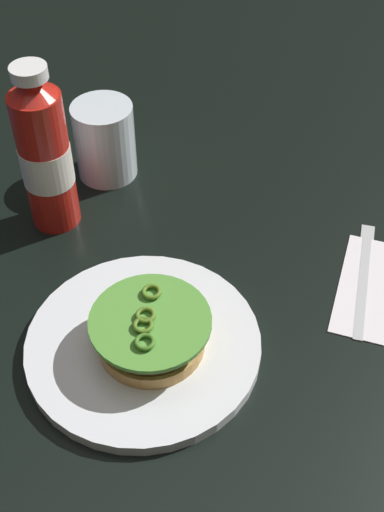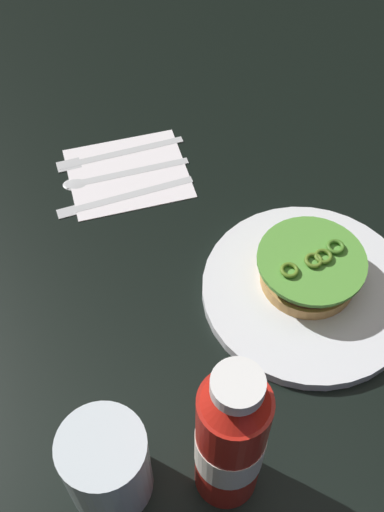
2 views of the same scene
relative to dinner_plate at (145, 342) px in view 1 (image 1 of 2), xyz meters
name	(u,v)px [view 1 (image 1 of 2)]	position (x,y,z in m)	size (l,w,h in m)	color
ground_plane	(112,333)	(0.00, 0.05, -0.01)	(3.00, 3.00, 0.00)	black
dinner_plate	(145,342)	(0.00, 0.00, 0.00)	(0.27, 0.27, 0.02)	white
burger_sandwich	(150,333)	(-0.01, -0.01, 0.03)	(0.14, 0.14, 0.05)	tan
ketchup_bottle	(45,156)	(0.12, 0.23, 0.10)	(0.07, 0.07, 0.24)	red
water_glass	(105,141)	(0.25, 0.23, 0.05)	(0.09, 0.09, 0.11)	silver
butter_knife	(365,269)	(0.24, -0.18, 0.00)	(0.20, 0.07, 0.00)	silver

